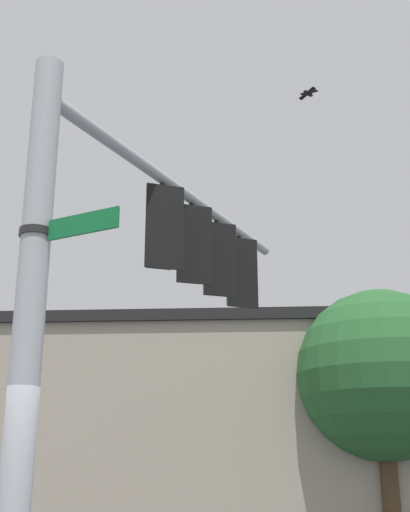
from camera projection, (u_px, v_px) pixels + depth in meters
signal_pole at (28, 329)px, 6.71m from camera, size 0.31×0.31×6.14m
mast_arm at (185, 194)px, 10.15m from camera, size 4.64×4.46×0.17m
traffic_light_nearest_pole at (161, 230)px, 9.39m from camera, size 0.54×0.49×1.31m
traffic_light_mid_inner at (191, 247)px, 10.11m from camera, size 0.54×0.49×1.31m
traffic_light_mid_outer at (216, 262)px, 10.83m from camera, size 0.54×0.49×1.31m
traffic_light_arm_end at (239, 275)px, 11.56m from camera, size 0.54×0.49×1.31m
street_name_sign at (53, 230)px, 6.92m from camera, size 0.91×0.94×0.22m
bird_flying at (308, 93)px, 11.45m from camera, size 0.25×0.36×0.11m
storefront_building at (176, 429)px, 19.99m from camera, size 14.85×11.72×5.74m
tree_by_storefront at (381, 375)px, 16.67m from camera, size 4.23×4.23×6.10m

